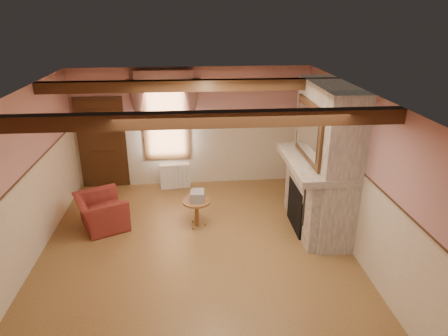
{
  "coord_description": "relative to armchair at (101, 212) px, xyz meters",
  "views": [
    {
      "loc": [
        -0.04,
        -6.11,
        4.01
      ],
      "look_at": [
        0.56,
        0.8,
        1.22
      ],
      "focal_mm": 32.0,
      "sensor_mm": 36.0,
      "label": 1
    }
  ],
  "objects": [
    {
      "name": "ceiling_beam_back",
      "position": [
        1.83,
        0.23,
        2.38
      ],
      "size": [
        5.5,
        0.18,
        0.2
      ],
      "primitive_type": "cube",
      "color": "black",
      "rests_on": "ceiling"
    },
    {
      "name": "candle_red",
      "position": [
        4.07,
        -0.88,
        1.18
      ],
      "size": [
        0.06,
        0.06,
        0.16
      ],
      "primitive_type": "cylinder",
      "color": "#B01525",
      "rests_on": "mantel"
    },
    {
      "name": "ceiling_beam_front",
      "position": [
        1.83,
        -2.17,
        2.38
      ],
      "size": [
        5.5,
        0.18,
        0.2
      ],
      "primitive_type": "cube",
      "color": "black",
      "rests_on": "ceiling"
    },
    {
      "name": "door",
      "position": [
        -0.27,
        1.97,
        0.73
      ],
      "size": [
        1.1,
        0.1,
        2.1
      ],
      "primitive_type": "cube",
      "color": "black",
      "rests_on": "floor"
    },
    {
      "name": "ceiling",
      "position": [
        1.83,
        -0.97,
        2.48
      ],
      "size": [
        5.5,
        6.0,
        0.01
      ],
      "primitive_type": "cube",
      "color": "silver",
      "rests_on": "wall_back"
    },
    {
      "name": "wall_front",
      "position": [
        1.83,
        -3.97,
        1.08
      ],
      "size": [
        5.5,
        0.02,
        2.8
      ],
      "primitive_type": "cube",
      "color": "tan",
      "rests_on": "floor"
    },
    {
      "name": "wainscot",
      "position": [
        1.83,
        -0.97,
        0.43
      ],
      "size": [
        5.5,
        6.0,
        1.5
      ],
      "primitive_type": null,
      "color": "beige",
      "rests_on": "floor"
    },
    {
      "name": "floor",
      "position": [
        1.83,
        -0.97,
        -0.32
      ],
      "size": [
        5.5,
        6.0,
        0.01
      ],
      "primitive_type": "cube",
      "color": "brown",
      "rests_on": "ground"
    },
    {
      "name": "wall_back",
      "position": [
        1.83,
        2.03,
        1.08
      ],
      "size": [
        5.5,
        0.02,
        2.8
      ],
      "primitive_type": "cube",
      "color": "tan",
      "rests_on": "floor"
    },
    {
      "name": "bowl",
      "position": [
        4.07,
        -0.44,
        1.14
      ],
      "size": [
        0.33,
        0.33,
        0.08
      ],
      "primitive_type": "imported",
      "color": "brown",
      "rests_on": "mantel"
    },
    {
      "name": "book_stack",
      "position": [
        1.88,
        -0.14,
        0.33
      ],
      "size": [
        0.28,
        0.34,
        0.2
      ],
      "primitive_type": "cube",
      "rotation": [
        0.0,
        0.0,
        -0.07
      ],
      "color": "#B7AD8C",
      "rests_on": "side_table"
    },
    {
      "name": "armchair",
      "position": [
        0.0,
        0.0,
        0.0
      ],
      "size": [
        1.21,
        1.27,
        0.65
      ],
      "primitive_type": "imported",
      "rotation": [
        0.0,
        0.0,
        2.0
      ],
      "color": "maroon",
      "rests_on": "floor"
    },
    {
      "name": "chair_rail",
      "position": [
        1.83,
        -0.97,
        1.18
      ],
      "size": [
        5.5,
        6.0,
        0.08
      ],
      "primitive_type": null,
      "color": "black",
      "rests_on": "wainscot"
    },
    {
      "name": "overmantel_mirror",
      "position": [
        3.89,
        -0.37,
        1.65
      ],
      "size": [
        0.06,
        1.44,
        1.04
      ],
      "primitive_type": "cube",
      "color": "silver",
      "rests_on": "fireplace"
    },
    {
      "name": "mantel",
      "position": [
        4.07,
        -0.37,
        1.04
      ],
      "size": [
        1.05,
        2.05,
        0.12
      ],
      "primitive_type": "cube",
      "color": "gray",
      "rests_on": "fireplace"
    },
    {
      "name": "jar_yellow",
      "position": [
        4.07,
        -0.85,
        1.16
      ],
      "size": [
        0.06,
        0.06,
        0.12
      ],
      "primitive_type": "cylinder",
      "color": "gold",
      "rests_on": "mantel"
    },
    {
      "name": "firebox",
      "position": [
        3.83,
        -0.37,
        0.13
      ],
      "size": [
        0.2,
        0.95,
        0.9
      ],
      "primitive_type": "cube",
      "color": "black",
      "rests_on": "floor"
    },
    {
      "name": "mantel_clock",
      "position": [
        4.07,
        0.39,
        1.2
      ],
      "size": [
        0.14,
        0.24,
        0.2
      ],
      "primitive_type": "cube",
      "color": "#2F200D",
      "rests_on": "mantel"
    },
    {
      "name": "wall_left",
      "position": [
        -0.92,
        -0.97,
        1.08
      ],
      "size": [
        0.02,
        6.0,
        2.8
      ],
      "primitive_type": "cube",
      "color": "tan",
      "rests_on": "floor"
    },
    {
      "name": "oil_lamp",
      "position": [
        4.07,
        -0.17,
        1.24
      ],
      "size": [
        0.11,
        0.11,
        0.28
      ],
      "primitive_type": "cylinder",
      "color": "gold",
      "rests_on": "mantel"
    },
    {
      "name": "radiator",
      "position": [
        1.38,
        1.73,
        -0.02
      ],
      "size": [
        0.72,
        0.26,
        0.6
      ],
      "primitive_type": "cube",
      "rotation": [
        0.0,
        0.0,
        0.12
      ],
      "color": "white",
      "rests_on": "floor"
    },
    {
      "name": "window_drapes",
      "position": [
        1.23,
        1.91,
        1.93
      ],
      "size": [
        1.3,
        0.14,
        1.4
      ],
      "primitive_type": "cube",
      "color": "gray",
      "rests_on": "wall_back"
    },
    {
      "name": "window",
      "position": [
        1.23,
        2.0,
        1.33
      ],
      "size": [
        1.06,
        0.08,
        2.02
      ],
      "primitive_type": "cube",
      "color": "white",
      "rests_on": "wall_back"
    },
    {
      "name": "fireplace",
      "position": [
        4.25,
        -0.37,
        1.08
      ],
      "size": [
        0.85,
        2.0,
        2.8
      ],
      "primitive_type": "cube",
      "color": "gray",
      "rests_on": "floor"
    },
    {
      "name": "wall_right",
      "position": [
        4.58,
        -0.97,
        1.08
      ],
      "size": [
        0.02,
        6.0,
        2.8
      ],
      "primitive_type": "cube",
      "color": "tan",
      "rests_on": "floor"
    },
    {
      "name": "side_table",
      "position": [
        1.86,
        -0.14,
        -0.05
      ],
      "size": [
        0.66,
        0.66,
        0.55
      ],
      "primitive_type": "cylinder",
      "rotation": [
        0.0,
        0.0,
        0.27
      ],
      "color": "brown",
      "rests_on": "floor"
    }
  ]
}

